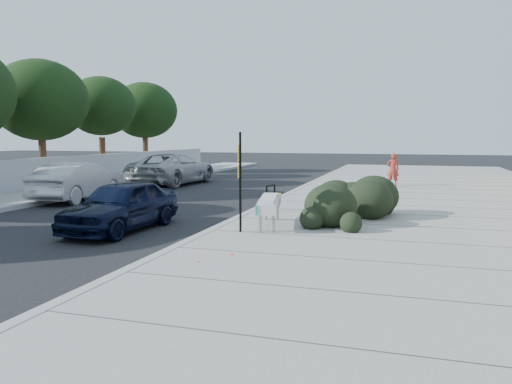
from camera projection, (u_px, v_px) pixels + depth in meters
ground at (210, 236)px, 12.39m from camera, size 120.00×120.00×0.00m
sidewalk_near at (438, 213)px, 15.50m from camera, size 11.20×50.00×0.15m
sidewalk_far at (37, 196)px, 19.90m from camera, size 3.00×50.00×0.15m
curb_near at (265, 206)px, 17.13m from camera, size 0.22×50.00×0.17m
curb_far at (69, 197)px, 19.46m from camera, size 0.22×50.00×0.17m
far_wall at (2, 178)px, 20.32m from camera, size 0.30×40.00×1.50m
tree_far_d at (40, 100)px, 24.11m from camera, size 4.60×4.60×6.16m
tree_far_e at (101, 106)px, 28.86m from camera, size 4.00×4.00×5.90m
tree_far_f at (145, 110)px, 33.61m from camera, size 4.40×4.40×6.07m
bench at (270, 204)px, 12.90m from camera, size 0.95×2.46×0.72m
bike_rack at (271, 195)px, 15.47m from camera, size 0.17×0.55×0.82m
sign_post at (240, 175)px, 11.99m from camera, size 0.13×0.27×2.42m
hedge at (352, 196)px, 13.74m from camera, size 2.92×4.02×1.36m
sedan_navy at (121, 205)px, 13.04m from camera, size 1.71×3.96×1.33m
wagon_silver at (79, 181)px, 19.24m from camera, size 1.84×4.55×1.47m
suv_silver at (173, 169)px, 25.60m from camera, size 2.84×5.78×1.58m
pedestrian at (393, 170)px, 23.29m from camera, size 0.58×0.40×1.52m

